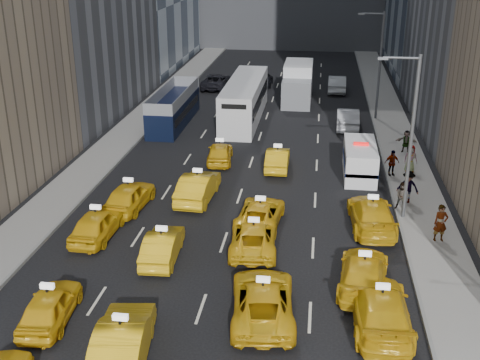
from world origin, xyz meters
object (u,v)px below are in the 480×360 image
(city_bus, at_px, (245,100))
(nypd_van, at_px, (360,161))
(pedestrian_0, at_px, (441,223))
(double_decker, at_px, (174,107))
(box_truck, at_px, (298,83))

(city_bus, bearing_deg, nypd_van, -54.12)
(nypd_van, xyz_separation_m, pedestrian_0, (3.51, -9.12, 0.11))
(double_decker, bearing_deg, city_bus, 24.70)
(box_truck, relative_size, pedestrian_0, 4.11)
(nypd_van, xyz_separation_m, box_truck, (-4.87, 19.15, 0.73))
(city_bus, relative_size, pedestrian_0, 6.72)
(box_truck, distance_m, pedestrian_0, 29.49)
(nypd_van, bearing_deg, city_bus, 123.76)
(city_bus, height_order, pedestrian_0, city_bus)
(nypd_van, distance_m, pedestrian_0, 9.77)
(double_decker, height_order, pedestrian_0, double_decker)
(double_decker, bearing_deg, pedestrian_0, -43.42)
(pedestrian_0, bearing_deg, double_decker, 124.68)
(double_decker, distance_m, city_bus, 6.08)
(double_decker, bearing_deg, box_truck, 45.78)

